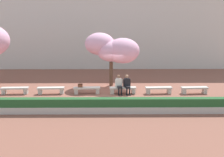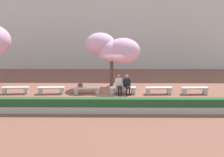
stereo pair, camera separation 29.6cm
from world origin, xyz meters
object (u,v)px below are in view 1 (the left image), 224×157
at_px(person_seated_left, 119,84).
at_px(stone_bench_far_east, 194,89).
at_px(stone_bench_east_end, 159,89).
at_px(stone_bench_west_end, 15,89).
at_px(stone_bench_center, 87,89).
at_px(cherry_tree_main, 112,49).
at_px(person_seated_right, 127,84).
at_px(handbag, 80,85).
at_px(stone_bench_near_west, 51,89).
at_px(stone_bench_near_east, 123,89).

bearing_deg(person_seated_left, stone_bench_far_east, 0.59).
bearing_deg(stone_bench_east_end, stone_bench_west_end, -180.00).
xyz_separation_m(stone_bench_center, cherry_tree_main, (1.70, 2.36, 2.49)).
bearing_deg(person_seated_right, handbag, 179.02).
distance_m(stone_bench_center, person_seated_left, 2.19).
height_order(stone_bench_near_west, handbag, handbag).
bearing_deg(stone_bench_near_east, person_seated_left, -168.54).
height_order(stone_bench_far_east, person_seated_right, person_seated_right).
relative_size(person_seated_left, person_seated_right, 1.00).
distance_m(stone_bench_near_east, person_seated_right, 0.49).
bearing_deg(stone_bench_near_west, stone_bench_east_end, 0.00).
bearing_deg(stone_bench_west_end, stone_bench_near_east, 0.00).
height_order(stone_bench_west_end, stone_bench_near_east, same).
relative_size(stone_bench_east_end, person_seated_left, 1.39).
xyz_separation_m(stone_bench_center, stone_bench_east_end, (4.82, 0.00, 0.00)).
relative_size(stone_bench_center, person_seated_right, 1.39).
height_order(stone_bench_west_end, person_seated_left, person_seated_left).
relative_size(stone_bench_near_west, cherry_tree_main, 0.44).
distance_m(stone_bench_far_east, person_seated_right, 4.56).
xyz_separation_m(stone_bench_west_end, stone_bench_near_west, (2.41, -0.00, 0.00)).
xyz_separation_m(stone_bench_near_east, stone_bench_far_east, (4.82, 0.00, 0.00)).
bearing_deg(person_seated_right, person_seated_left, 179.99).
bearing_deg(stone_bench_center, stone_bench_far_east, 0.00).
distance_m(stone_bench_east_end, handbag, 5.27).
xyz_separation_m(stone_bench_near_east, cherry_tree_main, (-0.71, 2.36, 2.49)).
bearing_deg(stone_bench_east_end, stone_bench_far_east, -0.00).
bearing_deg(cherry_tree_main, stone_bench_near_east, -73.33).
distance_m(person_seated_right, handbag, 3.14).
relative_size(stone_bench_center, stone_bench_far_east, 1.00).
bearing_deg(stone_bench_far_east, person_seated_right, -179.34).
bearing_deg(person_seated_right, stone_bench_west_end, 179.60).
relative_size(stone_bench_center, cherry_tree_main, 0.44).
height_order(stone_bench_near_east, cherry_tree_main, cherry_tree_main).
bearing_deg(stone_bench_far_east, person_seated_left, -179.41).
bearing_deg(handbag, stone_bench_west_end, -179.98).
relative_size(stone_bench_near_west, stone_bench_center, 1.00).
distance_m(stone_bench_far_east, person_seated_left, 5.10).
height_order(stone_bench_east_end, cherry_tree_main, cherry_tree_main).
xyz_separation_m(stone_bench_east_end, stone_bench_far_east, (2.41, -0.00, 0.00)).
bearing_deg(stone_bench_center, stone_bench_west_end, 180.00).
bearing_deg(handbag, stone_bench_east_end, -0.01).
xyz_separation_m(person_seated_right, cherry_tree_main, (-0.99, 2.41, 2.10)).
distance_m(stone_bench_west_end, cherry_tree_main, 7.38).
height_order(person_seated_left, handbag, person_seated_left).
xyz_separation_m(stone_bench_west_end, handbag, (4.38, 0.00, 0.28)).
distance_m(stone_bench_center, cherry_tree_main, 3.83).
bearing_deg(stone_bench_near_east, cherry_tree_main, 106.67).
bearing_deg(stone_bench_near_west, stone_bench_center, 0.00).
bearing_deg(stone_bench_near_west, cherry_tree_main, 29.83).
relative_size(stone_bench_near_east, person_seated_right, 1.39).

